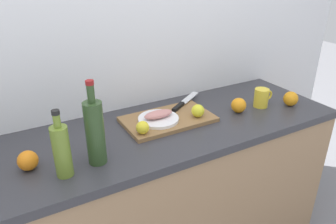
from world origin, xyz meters
name	(u,v)px	position (x,y,z in m)	size (l,w,h in m)	color
back_wall	(118,44)	(0.00, 0.33, 1.25)	(3.20, 0.05, 2.50)	white
kitchen_counter	(150,205)	(0.00, 0.00, 0.45)	(2.00, 0.60, 0.90)	#9E7A56
cutting_board	(168,119)	(0.14, 0.05, 0.91)	(0.45, 0.26, 0.02)	olive
white_plate	(158,119)	(0.08, 0.04, 0.93)	(0.20, 0.20, 0.01)	white
fish_fillet	(158,114)	(0.08, 0.04, 0.95)	(0.15, 0.06, 0.04)	tan
chef_knife	(182,103)	(0.28, 0.15, 0.93)	(0.26, 0.18, 0.02)	silver
lemon_0	(143,128)	(-0.04, -0.04, 0.95)	(0.06, 0.06, 0.06)	yellow
lemon_1	(198,111)	(0.27, -0.02, 0.95)	(0.06, 0.06, 0.06)	yellow
olive_oil_bottle	(62,150)	(-0.42, -0.15, 1.01)	(0.06, 0.06, 0.27)	olive
wine_bottle	(95,131)	(-0.29, -0.13, 1.04)	(0.07, 0.07, 0.35)	#2D4723
coffee_mug_0	(262,98)	(0.67, -0.04, 0.95)	(0.12, 0.08, 0.10)	yellow
orange_0	(239,105)	(0.51, -0.04, 0.94)	(0.08, 0.08, 0.08)	orange
orange_2	(291,99)	(0.82, -0.12, 0.94)	(0.08, 0.08, 0.08)	orange
orange_3	(28,161)	(-0.53, -0.05, 0.94)	(0.08, 0.08, 0.08)	orange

